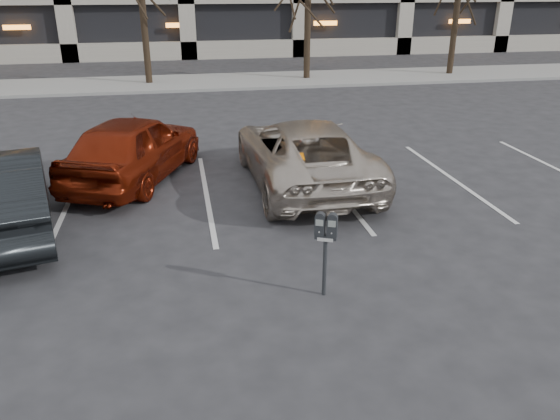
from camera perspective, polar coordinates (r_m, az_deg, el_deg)
ground at (r=9.71m, az=1.44°, el=-2.67°), size 140.00×140.00×0.00m
sidewalk at (r=24.98m, az=-6.42°, el=13.19°), size 80.00×4.00×0.12m
stall_lines at (r=11.65m, az=-7.69°, el=1.61°), size 16.90×5.20×0.00m
parking_meter at (r=7.54m, az=4.80°, el=-2.55°), size 0.34×0.24×1.25m
suv_silver at (r=12.00m, az=2.51°, el=6.06°), size 2.50×5.25×1.45m
car_red at (r=12.66m, az=-15.07°, el=6.33°), size 3.34×4.77×1.51m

